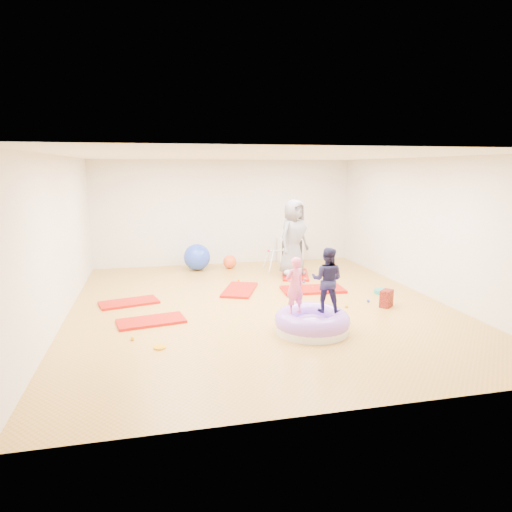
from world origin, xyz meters
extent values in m
cube|color=#BF893F|center=(0.00, 0.00, 0.00)|extent=(7.00, 8.00, 0.01)
cube|color=silver|center=(0.00, 0.00, 2.80)|extent=(7.00, 8.00, 0.01)
cube|color=silver|center=(0.00, 4.00, 1.40)|extent=(7.00, 0.01, 2.80)
cube|color=silver|center=(0.00, -4.00, 1.40)|extent=(7.00, 0.01, 2.80)
cube|color=silver|center=(-3.50, 0.00, 1.40)|extent=(0.01, 8.00, 2.80)
cube|color=silver|center=(3.50, 0.00, 1.40)|extent=(0.01, 8.00, 2.80)
cube|color=#AB010B|center=(-2.04, -0.58, 0.02)|extent=(1.20, 0.75, 0.05)
cube|color=#AB010B|center=(-2.45, 0.64, 0.02)|extent=(1.19, 0.80, 0.05)
cube|color=#AB010B|center=(-0.18, 1.07, 0.03)|extent=(1.00, 1.34, 0.05)
cube|color=#AB010B|center=(1.35, 0.74, 0.03)|extent=(1.37, 0.76, 0.06)
cube|color=#AB010B|center=(1.40, 2.15, 0.03)|extent=(0.92, 1.35, 0.05)
cylinder|color=silver|center=(0.49, -1.60, 0.07)|extent=(1.17, 1.17, 0.13)
torus|color=#9A61E2|center=(0.49, -1.60, 0.19)|extent=(1.21, 1.21, 0.32)
ellipsoid|color=#9A61E2|center=(0.49, -1.60, 0.11)|extent=(0.64, 0.64, 0.29)
imported|color=pink|center=(0.21, -1.54, 0.81)|extent=(0.39, 0.32, 0.92)
imported|color=#1C1A3F|center=(0.75, -1.55, 0.88)|extent=(0.64, 0.61, 1.05)
imported|color=slate|center=(1.32, 2.09, 0.96)|extent=(1.05, 0.97, 1.81)
ellipsoid|color=silver|center=(1.22, 1.94, 0.15)|extent=(0.34, 0.22, 0.19)
sphere|color=#DBB07A|center=(1.22, 1.78, 0.17)|extent=(0.16, 0.16, 0.16)
sphere|color=#EE9B01|center=(-2.31, -1.36, 0.03)|extent=(0.06, 0.06, 0.06)
sphere|color=#3AAE5B|center=(1.48, 1.63, 0.03)|extent=(0.06, 0.06, 0.06)
sphere|color=blue|center=(2.11, -0.32, 0.03)|extent=(0.06, 0.06, 0.06)
sphere|color=#EE9B01|center=(1.39, 0.84, 0.03)|extent=(0.06, 0.06, 0.06)
sphere|color=#EE9B01|center=(1.56, -0.54, 0.03)|extent=(0.06, 0.06, 0.06)
sphere|color=blue|center=(1.36, 1.40, 0.03)|extent=(0.06, 0.06, 0.06)
sphere|color=#EE9B01|center=(-0.05, 1.90, 0.03)|extent=(0.06, 0.06, 0.06)
sphere|color=blue|center=(-0.87, 3.30, 0.34)|extent=(0.68, 0.68, 0.68)
sphere|color=#E35121|center=(-0.02, 3.32, 0.18)|extent=(0.35, 0.35, 0.35)
cylinder|color=white|center=(0.91, 2.57, 0.29)|extent=(0.20, 0.21, 0.54)
cylinder|color=white|center=(0.91, 3.03, 0.29)|extent=(0.20, 0.21, 0.54)
cylinder|color=white|center=(1.41, 2.57, 0.29)|extent=(0.20, 0.21, 0.54)
cylinder|color=white|center=(1.41, 3.03, 0.29)|extent=(0.20, 0.21, 0.54)
cylinder|color=white|center=(1.16, 2.80, 0.52)|extent=(0.52, 0.03, 0.03)
sphere|color=#C9143F|center=(0.90, 2.80, 0.52)|extent=(0.06, 0.06, 0.06)
sphere|color=blue|center=(1.42, 2.80, 0.52)|extent=(0.06, 0.06, 0.06)
cube|color=white|center=(1.78, 3.80, 0.34)|extent=(0.67, 0.33, 0.67)
cube|color=black|center=(1.78, 3.64, 0.34)|extent=(0.58, 0.02, 0.58)
cube|color=white|center=(1.78, 3.75, 0.34)|extent=(0.02, 0.23, 0.59)
cube|color=white|center=(1.78, 3.75, 0.34)|extent=(0.59, 0.23, 0.02)
cylinder|color=#188C7B|center=(2.71, 0.22, 0.04)|extent=(0.35, 0.35, 0.08)
cube|color=red|center=(2.31, -0.66, 0.16)|extent=(0.33, 0.32, 0.33)
cylinder|color=#EE9B01|center=(-1.91, -1.77, 0.01)|extent=(0.18, 0.18, 0.03)
camera|label=1|loc=(-1.94, -8.20, 2.59)|focal=32.00mm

